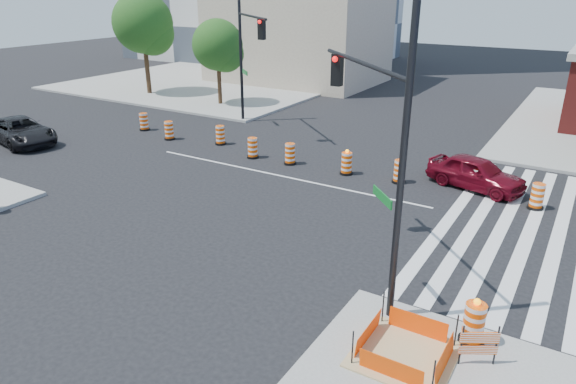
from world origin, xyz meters
name	(u,v)px	position (x,y,z in m)	size (l,w,h in m)	color
ground	(281,176)	(0.00, 0.00, 0.00)	(120.00, 120.00, 0.00)	black
sidewalk_nw	(218,81)	(-18.00, 18.00, 0.07)	(22.00, 22.00, 0.15)	gray
crosswalk_east	(544,232)	(10.95, 0.00, 0.01)	(6.75, 13.50, 0.01)	silver
lane_centerline	(281,176)	(0.00, 0.00, 0.01)	(14.00, 0.12, 0.01)	silver
excavation_pit	(404,353)	(9.00, -9.00, 0.22)	(2.20, 2.20, 0.90)	tan
beige_midrise	(298,23)	(-12.00, 22.00, 5.00)	(14.00, 10.00, 10.00)	tan
red_coupe	(476,173)	(7.85, 3.02, 0.70)	(1.64, 4.09, 1.39)	#5B0715
dark_suv	(21,131)	(-14.84, -2.96, 0.70)	(2.32, 5.03, 1.40)	black
signal_pole_se	(377,126)	(7.00, -6.52, 4.73)	(4.18, 4.25, 7.71)	black
signal_pole_nw	(247,42)	(-6.18, 6.22, 5.02)	(4.74, 4.20, 8.19)	black
pit_drum	(474,325)	(10.20, -7.72, 0.65)	(0.62, 0.62, 1.22)	black
barricade	(479,343)	(10.47, -8.42, 0.71)	(0.76, 0.47, 1.01)	#F34F05
tree_north_a	(144,27)	(-18.76, 10.47, 5.15)	(4.51, 4.51, 7.67)	#382314
tree_north_b	(218,48)	(-11.54, 10.30, 4.01)	(3.52, 3.52, 5.98)	#382314
median_drum_0	(144,122)	(-11.17, 2.49, 0.48)	(0.60, 0.60, 1.02)	black
median_drum_1	(169,131)	(-8.50, 1.81, 0.48)	(0.60, 0.60, 1.02)	black
median_drum_2	(220,136)	(-5.45, 2.53, 0.48)	(0.60, 0.60, 1.02)	black
median_drum_3	(253,149)	(-2.61, 1.52, 0.48)	(0.60, 0.60, 1.02)	black
median_drum_4	(290,155)	(-0.51, 1.66, 0.48)	(0.60, 0.60, 1.02)	black
median_drum_5	(347,164)	(2.43, 1.78, 0.49)	(0.60, 0.60, 1.18)	black
median_drum_6	(399,172)	(4.86, 1.99, 0.48)	(0.60, 0.60, 1.02)	black
median_drum_7	(477,181)	(8.01, 2.59, 0.48)	(0.60, 0.60, 1.02)	black
median_drum_8	(537,197)	(10.38, 2.02, 0.48)	(0.60, 0.60, 1.02)	black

